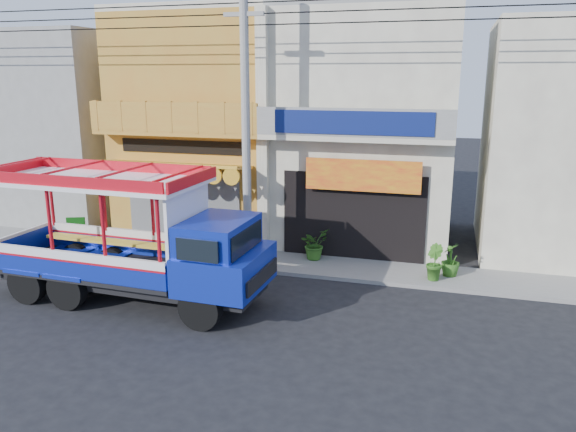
# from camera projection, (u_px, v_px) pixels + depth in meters

# --- Properties ---
(ground) EXTENTS (90.00, 90.00, 0.00)m
(ground) POSITION_uv_depth(u_px,v_px,m) (241.00, 314.00, 14.33)
(ground) COLOR black
(ground) RESTS_ON ground
(sidewalk) EXTENTS (30.00, 2.00, 0.12)m
(sidewalk) POSITION_uv_depth(u_px,v_px,m) (285.00, 263.00, 18.05)
(sidewalk) COLOR slate
(sidewalk) RESTS_ON ground
(shophouse_left) EXTENTS (6.00, 7.50, 8.24)m
(shophouse_left) POSITION_uv_depth(u_px,v_px,m) (215.00, 123.00, 21.83)
(shophouse_left) COLOR #BE782A
(shophouse_left) RESTS_ON ground
(shophouse_right) EXTENTS (6.00, 6.75, 8.24)m
(shophouse_right) POSITION_uv_depth(u_px,v_px,m) (369.00, 127.00, 20.21)
(shophouse_right) COLOR #B2A892
(shophouse_right) RESTS_ON ground
(party_pilaster) EXTENTS (0.35, 0.30, 8.00)m
(party_pilaster) POSITION_uv_depth(u_px,v_px,m) (263.00, 136.00, 18.15)
(party_pilaster) COLOR #B2A892
(party_pilaster) RESTS_ON ground
(filler_building_left) EXTENTS (6.00, 6.00, 7.60)m
(filler_building_left) POSITION_uv_depth(u_px,v_px,m) (64.00, 127.00, 23.83)
(filler_building_left) COLOR gray
(filler_building_left) RESTS_ON ground
(utility_pole) EXTENTS (28.00, 0.26, 9.00)m
(utility_pole) POSITION_uv_depth(u_px,v_px,m) (250.00, 107.00, 16.41)
(utility_pole) COLOR gray
(utility_pole) RESTS_ON ground
(songthaew_truck) EXTENTS (7.76, 2.84, 3.58)m
(songthaew_truck) POSITION_uv_depth(u_px,v_px,m) (146.00, 241.00, 14.61)
(songthaew_truck) COLOR black
(songthaew_truck) RESTS_ON ground
(green_sign) EXTENTS (0.62, 0.45, 0.97)m
(green_sign) POSITION_uv_depth(u_px,v_px,m) (77.00, 233.00, 19.75)
(green_sign) COLOR black
(green_sign) RESTS_ON sidewalk
(potted_plant_a) EXTENTS (1.11, 1.16, 1.01)m
(potted_plant_a) POSITION_uv_depth(u_px,v_px,m) (314.00, 244.00, 18.15)
(potted_plant_a) COLOR #30621C
(potted_plant_a) RESTS_ON sidewalk
(potted_plant_b) EXTENTS (0.64, 0.70, 1.05)m
(potted_plant_b) POSITION_uv_depth(u_px,v_px,m) (434.00, 262.00, 16.30)
(potted_plant_b) COLOR #30621C
(potted_plant_b) RESTS_ON sidewalk
(potted_plant_c) EXTENTS (0.68, 0.68, 1.00)m
(potted_plant_c) POSITION_uv_depth(u_px,v_px,m) (451.00, 260.00, 16.61)
(potted_plant_c) COLOR #30621C
(potted_plant_c) RESTS_ON sidewalk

